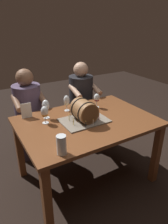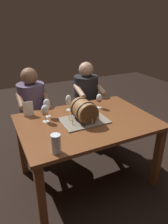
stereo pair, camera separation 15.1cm
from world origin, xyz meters
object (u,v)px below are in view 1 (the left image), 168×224
at_px(wine_glass_amber, 45,112).
at_px(wine_glass_empty, 46,106).
at_px(barrel_cake, 84,112).
at_px(beer_pint, 62,146).
at_px(person_seated_left, 29,117).
at_px(wine_glass_red, 97,98).
at_px(dining_table, 87,129).
at_px(menu_card, 26,111).
at_px(person_seated_right, 81,106).
at_px(wine_glass_white, 67,101).

xyz_separation_m(wine_glass_amber, wine_glass_empty, (0.05, 0.11, 0.02)).
bearing_deg(barrel_cake, beer_pint, -137.46).
bearing_deg(beer_pint, wine_glass_empty, 78.87).
xyz_separation_m(beer_pint, person_seated_left, (0.08, 1.20, -0.28)).
bearing_deg(wine_glass_red, dining_table, -139.66).
bearing_deg(wine_glass_amber, wine_glass_empty, 63.20).
bearing_deg(menu_card, wine_glass_amber, -56.98).
height_order(wine_glass_amber, wine_glass_empty, wine_glass_empty).
xyz_separation_m(wine_glass_red, person_seated_right, (0.11, 0.56, -0.32)).
distance_m(wine_glass_empty, beer_pint, 0.68).
relative_size(beer_pint, menu_card, 1.00).
height_order(wine_glass_red, wine_glass_amber, wine_glass_amber).
relative_size(wine_glass_amber, wine_glass_empty, 0.90).
bearing_deg(beer_pint, person_seated_left, 86.06).
height_order(wine_glass_empty, wine_glass_white, wine_glass_empty).
bearing_deg(wine_glass_empty, wine_glass_amber, -116.80).
height_order(wine_glass_red, beer_pint, wine_glass_red).
xyz_separation_m(barrel_cake, wine_glass_empty, (-0.31, 0.26, 0.04)).
height_order(barrel_cake, wine_glass_amber, barrel_cake).
distance_m(barrel_cake, wine_glass_white, 0.33).
height_order(wine_glass_white, person_seated_right, person_seated_right).
bearing_deg(person_seated_right, wine_glass_white, -134.19).
height_order(wine_glass_red, wine_glass_white, wine_glass_white).
xyz_separation_m(wine_glass_empty, menu_card, (-0.18, 0.12, -0.06)).
xyz_separation_m(dining_table, wine_glass_amber, (-0.39, 0.16, 0.23)).
bearing_deg(beer_pint, dining_table, 40.28).
height_order(barrel_cake, wine_glass_white, barrel_cake).
bearing_deg(menu_card, barrel_cake, -34.02).
xyz_separation_m(dining_table, menu_card, (-0.52, 0.38, 0.18)).
bearing_deg(person_seated_right, person_seated_left, 180.00).
relative_size(dining_table, wine_glass_red, 8.12).
relative_size(dining_table, wine_glass_white, 7.60).
relative_size(barrel_cake, wine_glass_red, 2.75).
bearing_deg(barrel_cake, wine_glass_amber, 156.68).
relative_size(wine_glass_empty, person_seated_left, 0.17).
bearing_deg(beer_pint, barrel_cake, 42.54).
bearing_deg(person_seated_left, barrel_cake, -66.01).
bearing_deg(wine_glass_empty, dining_table, -37.67).
bearing_deg(wine_glass_red, barrel_cake, -143.13).
distance_m(wine_glass_red, wine_glass_empty, 0.62).
bearing_deg(wine_glass_amber, menu_card, 119.08).
distance_m(wine_glass_amber, menu_card, 0.26).
bearing_deg(wine_glass_amber, barrel_cake, -23.32).
xyz_separation_m(wine_glass_white, beer_pint, (-0.40, -0.73, -0.05)).
distance_m(barrel_cake, wine_glass_red, 0.39).
xyz_separation_m(dining_table, beer_pint, (-0.47, -0.40, 0.18)).
bearing_deg(dining_table, barrel_cake, 176.69).
xyz_separation_m(wine_glass_empty, wine_glass_white, (0.27, 0.06, -0.02)).
height_order(dining_table, beer_pint, beer_pint).
xyz_separation_m(wine_glass_red, wine_glass_empty, (-0.62, 0.03, 0.03)).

